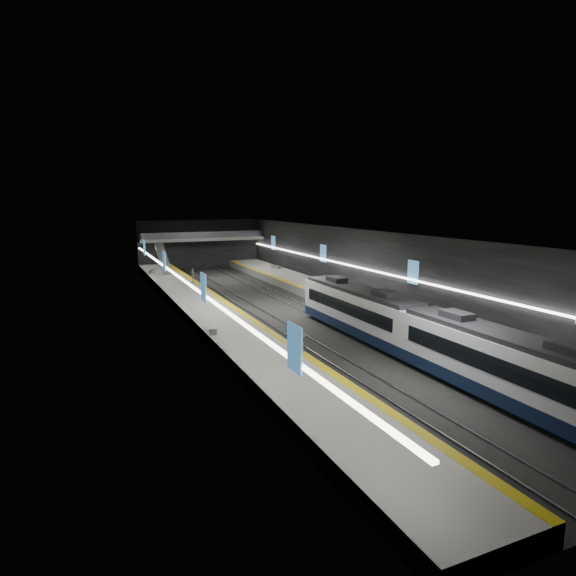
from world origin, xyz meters
name	(u,v)px	position (x,y,z in m)	size (l,w,h in m)	color
ground	(282,311)	(0.00, 0.00, 0.00)	(70.00, 70.00, 0.00)	black
ceiling	(282,232)	(0.00, 0.00, 8.00)	(20.00, 70.00, 0.04)	beige
wall_left	(182,279)	(-10.00, 0.00, 4.00)	(0.04, 70.00, 8.00)	black
wall_right	(367,267)	(10.00, 0.00, 4.00)	(0.04, 70.00, 8.00)	black
wall_back	(200,244)	(0.00, 35.00, 4.00)	(20.00, 0.04, 8.00)	black
platform_left	(210,313)	(-7.50, 0.00, 0.50)	(5.00, 70.00, 1.00)	slate
tile_surface_left	(209,308)	(-7.50, 0.00, 1.01)	(5.00, 70.00, 0.02)	#9E9D99
tactile_strip_left	(232,306)	(-5.30, 0.00, 1.02)	(0.60, 70.00, 0.02)	#DEC20B
platform_right	(346,300)	(7.50, 0.00, 0.50)	(5.00, 70.00, 1.00)	slate
tile_surface_right	(346,296)	(7.50, 0.00, 1.01)	(5.00, 70.00, 0.02)	#9E9D99
tactile_strip_right	(328,297)	(5.30, 0.00, 1.02)	(0.60, 70.00, 0.02)	#DEC20B
rails	(282,311)	(0.00, 0.00, 0.06)	(6.52, 70.00, 0.12)	gray
train	(416,331)	(2.50, -18.02, 2.20)	(2.69, 30.05, 3.60)	#0E1A35
ad_posters	(278,266)	(0.00, 1.00, 4.50)	(19.94, 53.50, 2.20)	#438DCA
cove_light_left	(184,281)	(-9.80, 0.00, 3.80)	(0.25, 68.60, 0.12)	white
cove_light_right	(365,269)	(9.80, 0.00, 3.80)	(0.25, 68.60, 0.12)	white
mezzanine_bridge	(203,239)	(0.00, 32.93, 5.04)	(20.00, 3.00, 1.50)	gray
escalator	(163,259)	(-7.50, 26.00, 2.90)	(1.20, 8.00, 0.60)	#99999E
bench_left_near	(213,329)	(-9.37, -8.48, 1.25)	(0.56, 2.03, 0.50)	#99999E
bench_left_far	(152,271)	(-9.15, 25.90, 1.21)	(0.48, 1.74, 0.43)	#99999E
bench_right_near	(398,304)	(9.50, -6.45, 1.25)	(0.56, 2.00, 0.49)	#99999E
bench_right_far	(276,267)	(8.61, 22.64, 1.23)	(0.53, 1.91, 0.47)	#99999E
passenger_right_a	(476,331)	(7.15, -18.81, 1.89)	(0.65, 0.43, 1.78)	#BF6947
passenger_left_a	(193,275)	(-5.66, 15.22, 1.88)	(1.03, 0.43, 1.75)	beige
passenger_left_b	(300,347)	(-6.23, -17.66, 1.99)	(1.28, 0.73, 1.97)	#3C3A41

